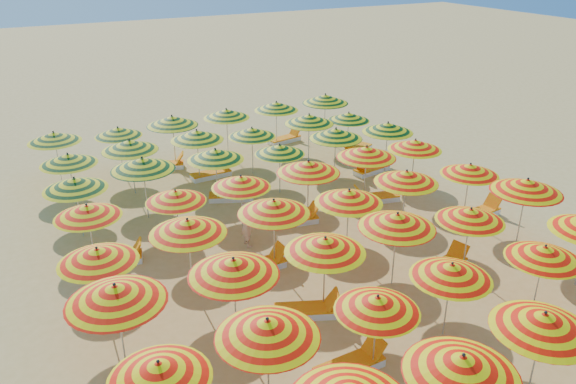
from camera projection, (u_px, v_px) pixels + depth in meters
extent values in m
plane|color=tan|center=(295.00, 241.00, 18.93)|extent=(120.00, 120.00, 0.00)
cone|color=#F06C00|center=(462.00, 365.00, 10.38)|extent=(2.68, 2.68, 0.42)
sphere|color=black|center=(464.00, 355.00, 10.28)|extent=(0.07, 0.07, 0.07)
cylinder|color=silver|center=(535.00, 358.00, 12.02)|extent=(0.04, 0.04, 2.17)
cone|color=#F06C00|center=(544.00, 322.00, 11.64)|extent=(2.36, 2.36, 0.41)
sphere|color=black|center=(546.00, 312.00, 11.54)|extent=(0.07, 0.07, 0.07)
cone|color=#F06C00|center=(159.00, 371.00, 10.53)|extent=(2.39, 2.39, 0.38)
sphere|color=black|center=(158.00, 361.00, 10.44)|extent=(0.07, 0.07, 0.07)
cylinder|color=silver|center=(268.00, 365.00, 11.77)|extent=(0.04, 0.04, 2.21)
cone|color=#F06C00|center=(267.00, 328.00, 11.38)|extent=(2.75, 2.75, 0.42)
sphere|color=black|center=(267.00, 319.00, 11.28)|extent=(0.07, 0.07, 0.07)
cylinder|color=silver|center=(375.00, 335.00, 12.88)|extent=(0.04, 0.04, 1.96)
cone|color=#F06C00|center=(377.00, 304.00, 12.53)|extent=(2.25, 2.25, 0.37)
sphere|color=black|center=(378.00, 296.00, 12.45)|extent=(0.07, 0.07, 0.07)
cylinder|color=silver|center=(447.00, 301.00, 14.04)|extent=(0.04, 0.04, 2.02)
cone|color=#F06C00|center=(451.00, 271.00, 13.68)|extent=(2.34, 2.34, 0.39)
sphere|color=black|center=(453.00, 263.00, 13.59)|extent=(0.07, 0.07, 0.07)
cylinder|color=silver|center=(538.00, 281.00, 14.90)|extent=(0.04, 0.04, 1.98)
cone|color=#F06C00|center=(544.00, 253.00, 14.55)|extent=(2.05, 2.05, 0.38)
sphere|color=black|center=(546.00, 246.00, 14.46)|extent=(0.07, 0.07, 0.07)
cylinder|color=silver|center=(121.00, 330.00, 12.79)|extent=(0.04, 0.04, 2.27)
cone|color=#F06C00|center=(116.00, 294.00, 12.38)|extent=(2.43, 2.43, 0.43)
sphere|color=black|center=(114.00, 284.00, 12.28)|extent=(0.08, 0.08, 0.08)
cylinder|color=silver|center=(235.00, 301.00, 13.85)|extent=(0.04, 0.04, 2.25)
cone|color=#F06C00|center=(234.00, 267.00, 13.45)|extent=(2.89, 2.89, 0.43)
sphere|color=black|center=(233.00, 258.00, 13.35)|extent=(0.07, 0.07, 0.07)
cylinder|color=silver|center=(324.00, 276.00, 14.97)|extent=(0.04, 0.04, 2.16)
cone|color=#F06C00|center=(325.00, 245.00, 14.59)|extent=(2.71, 2.71, 0.41)
sphere|color=black|center=(325.00, 237.00, 14.49)|extent=(0.07, 0.07, 0.07)
cylinder|color=silver|center=(394.00, 251.00, 16.12)|extent=(0.04, 0.04, 2.22)
cone|color=#F06C00|center=(397.00, 221.00, 15.73)|extent=(2.22, 2.22, 0.42)
sphere|color=black|center=(398.00, 213.00, 15.63)|extent=(0.07, 0.07, 0.07)
cylinder|color=silver|center=(467.00, 241.00, 16.82)|extent=(0.04, 0.04, 2.03)
cone|color=#F06C00|center=(470.00, 215.00, 16.46)|extent=(2.20, 2.20, 0.39)
sphere|color=black|center=(471.00, 208.00, 16.37)|extent=(0.07, 0.07, 0.07)
cylinder|color=silver|center=(522.00, 213.00, 18.27)|extent=(0.04, 0.04, 2.27)
cone|color=#F06C00|center=(527.00, 186.00, 17.86)|extent=(2.56, 2.56, 0.43)
sphere|color=black|center=(528.00, 179.00, 17.76)|extent=(0.08, 0.08, 0.08)
cylinder|color=silver|center=(102.00, 285.00, 14.65)|extent=(0.04, 0.04, 2.06)
cone|color=#F06C00|center=(98.00, 255.00, 14.29)|extent=(2.69, 2.69, 0.39)
sphere|color=black|center=(96.00, 248.00, 14.19)|extent=(0.07, 0.07, 0.07)
cylinder|color=silver|center=(190.00, 256.00, 15.87)|extent=(0.04, 0.04, 2.18)
cone|color=#F06C00|center=(188.00, 227.00, 15.48)|extent=(2.65, 2.65, 0.42)
sphere|color=black|center=(187.00, 219.00, 15.38)|extent=(0.07, 0.07, 0.07)
cylinder|color=silver|center=(274.00, 235.00, 17.00)|extent=(0.04, 0.04, 2.19)
cone|color=#F06C00|center=(274.00, 207.00, 16.61)|extent=(2.51, 2.51, 0.42)
sphere|color=black|center=(274.00, 200.00, 16.51)|extent=(0.07, 0.07, 0.07)
cylinder|color=silver|center=(348.00, 223.00, 17.78)|extent=(0.04, 0.04, 2.14)
cone|color=#F06C00|center=(349.00, 196.00, 17.40)|extent=(2.70, 2.70, 0.41)
sphere|color=black|center=(349.00, 190.00, 17.31)|extent=(0.07, 0.07, 0.07)
cylinder|color=silver|center=(404.00, 202.00, 19.15)|extent=(0.04, 0.04, 2.18)
cone|color=#F06C00|center=(406.00, 177.00, 18.76)|extent=(2.76, 2.76, 0.41)
sphere|color=black|center=(407.00, 170.00, 18.66)|extent=(0.07, 0.07, 0.07)
cylinder|color=silver|center=(467.00, 192.00, 20.07)|extent=(0.04, 0.04, 2.04)
cone|color=#F06C00|center=(470.00, 169.00, 19.71)|extent=(2.47, 2.47, 0.39)
sphere|color=black|center=(471.00, 163.00, 19.61)|extent=(0.07, 0.07, 0.07)
cylinder|color=silver|center=(91.00, 237.00, 17.09)|extent=(0.04, 0.04, 2.01)
cone|color=#F06C00|center=(87.00, 211.00, 16.73)|extent=(2.16, 2.16, 0.38)
sphere|color=black|center=(86.00, 205.00, 16.64)|extent=(0.07, 0.07, 0.07)
cylinder|color=silver|center=(178.00, 220.00, 18.19)|extent=(0.04, 0.04, 1.95)
cone|color=#F06C00|center=(176.00, 196.00, 17.85)|extent=(2.50, 2.50, 0.37)
sphere|color=black|center=(175.00, 190.00, 17.76)|extent=(0.07, 0.07, 0.07)
cylinder|color=silver|center=(242.00, 205.00, 19.11)|extent=(0.04, 0.04, 2.01)
cone|color=#F06C00|center=(241.00, 182.00, 18.76)|extent=(2.19, 2.19, 0.38)
sphere|color=black|center=(241.00, 176.00, 18.67)|extent=(0.07, 0.07, 0.07)
cylinder|color=silver|center=(308.00, 192.00, 19.82)|extent=(0.04, 0.04, 2.23)
cone|color=#F06C00|center=(308.00, 167.00, 19.43)|extent=(2.74, 2.74, 0.43)
sphere|color=black|center=(309.00, 160.00, 19.33)|extent=(0.07, 0.07, 0.07)
cylinder|color=silver|center=(365.00, 176.00, 21.19)|extent=(0.04, 0.04, 2.23)
cone|color=#F06C00|center=(366.00, 152.00, 20.79)|extent=(2.50, 2.50, 0.43)
sphere|color=black|center=(367.00, 146.00, 20.69)|extent=(0.07, 0.07, 0.07)
cylinder|color=silver|center=(413.00, 167.00, 22.26)|extent=(0.04, 0.04, 2.11)
cone|color=#F06C00|center=(415.00, 145.00, 21.89)|extent=(2.21, 2.21, 0.40)
sphere|color=black|center=(416.00, 139.00, 21.79)|extent=(0.07, 0.07, 0.07)
cylinder|color=silver|center=(79.00, 209.00, 18.78)|extent=(0.04, 0.04, 2.10)
cone|color=#6D7105|center=(75.00, 184.00, 18.41)|extent=(2.37, 2.37, 0.40)
sphere|color=black|center=(74.00, 177.00, 18.32)|extent=(0.07, 0.07, 0.07)
cylinder|color=silver|center=(145.00, 189.00, 20.05)|extent=(0.04, 0.04, 2.25)
cone|color=#6D7105|center=(142.00, 164.00, 19.65)|extent=(2.81, 2.81, 0.43)
sphere|color=black|center=(142.00, 157.00, 19.55)|extent=(0.08, 0.08, 0.08)
cylinder|color=silver|center=(217.00, 177.00, 21.24)|extent=(0.04, 0.04, 2.13)
cone|color=#6D7105|center=(215.00, 154.00, 20.86)|extent=(2.76, 2.76, 0.40)
sphere|color=black|center=(215.00, 149.00, 20.76)|extent=(0.07, 0.07, 0.07)
cylinder|color=silver|center=(280.00, 170.00, 22.13)|extent=(0.04, 0.04, 1.97)
cone|color=#6D7105|center=(280.00, 149.00, 21.78)|extent=(2.18, 2.18, 0.38)
sphere|color=black|center=(280.00, 144.00, 21.69)|extent=(0.07, 0.07, 0.07)
cylinder|color=silver|center=(335.00, 155.00, 23.30)|extent=(0.04, 0.04, 2.20)
cone|color=#6D7105|center=(336.00, 134.00, 22.91)|extent=(2.54, 2.54, 0.42)
sphere|color=black|center=(336.00, 128.00, 22.81)|extent=(0.07, 0.07, 0.07)
cylinder|color=silver|center=(386.00, 148.00, 24.11)|extent=(0.04, 0.04, 2.17)
cone|color=#6D7105|center=(388.00, 128.00, 23.72)|extent=(2.88, 2.88, 0.41)
sphere|color=black|center=(388.00, 122.00, 23.63)|extent=(0.07, 0.07, 0.07)
cylinder|color=silver|center=(72.00, 182.00, 20.93)|extent=(0.04, 0.04, 2.07)
cone|color=#6D7105|center=(68.00, 159.00, 20.56)|extent=(2.16, 2.16, 0.40)
sphere|color=black|center=(67.00, 153.00, 20.47)|extent=(0.07, 0.07, 0.07)
cylinder|color=silver|center=(132.00, 168.00, 22.02)|extent=(0.04, 0.04, 2.18)
cone|color=#6D7105|center=(130.00, 145.00, 21.64)|extent=(2.53, 2.53, 0.42)
sphere|color=black|center=(129.00, 139.00, 21.54)|extent=(0.07, 0.07, 0.07)
cylinder|color=silver|center=(198.00, 157.00, 23.17)|extent=(0.04, 0.04, 2.17)
cone|color=#6D7105|center=(197.00, 135.00, 22.79)|extent=(2.28, 2.28, 0.41)
sphere|color=black|center=(196.00, 130.00, 22.69)|extent=(0.07, 0.07, 0.07)
cylinder|color=silver|center=(252.00, 152.00, 23.96)|extent=(0.04, 0.04, 2.02)
cone|color=#6D7105|center=(252.00, 132.00, 23.60)|extent=(2.65, 2.65, 0.38)
sphere|color=black|center=(252.00, 127.00, 23.51)|extent=(0.07, 0.07, 0.07)
cylinder|color=silver|center=(309.00, 140.00, 25.15)|extent=(0.04, 0.04, 2.20)
cone|color=#6D7105|center=(309.00, 119.00, 24.76)|extent=(2.79, 2.79, 0.42)
sphere|color=black|center=(309.00, 114.00, 24.66)|extent=(0.07, 0.07, 0.07)
cylinder|color=silver|center=(348.00, 134.00, 26.23)|extent=(0.04, 0.04, 1.96)
cone|color=#6D7105|center=(349.00, 117.00, 25.88)|extent=(2.58, 2.58, 0.37)
sphere|color=black|center=(349.00, 112.00, 25.79)|extent=(0.07, 0.07, 0.07)
cylinder|color=silver|center=(58.00, 158.00, 23.11)|extent=(0.04, 0.04, 2.12)
cone|color=#6D7105|center=(54.00, 137.00, 22.74)|extent=(2.57, 2.57, 0.40)
sphere|color=black|center=(53.00, 132.00, 22.64)|extent=(0.07, 0.07, 0.07)
cylinder|color=silver|center=(121.00, 151.00, 24.09)|extent=(0.04, 0.04, 1.99)
cone|color=#6D7105|center=(118.00, 132.00, 23.74)|extent=(2.65, 2.65, 0.38)
sphere|color=black|center=(117.00, 127.00, 23.65)|extent=(0.07, 0.07, 0.07)
cylinder|color=silver|center=(174.00, 142.00, 24.78)|extent=(0.04, 0.04, 2.24)
cone|color=#6D7105|center=(172.00, 121.00, 24.38)|extent=(2.47, 2.47, 0.43)
sphere|color=black|center=(172.00, 115.00, 24.28)|extent=(0.07, 0.07, 0.07)
cylinder|color=silver|center=(227.00, 133.00, 26.18)|extent=(0.04, 0.04, 2.13)
cone|color=#6D7105|center=(226.00, 113.00, 25.81)|extent=(2.44, 2.44, 0.41)
sphere|color=black|center=(226.00, 108.00, 25.71)|extent=(0.07, 0.07, 0.07)
cylinder|color=silver|center=(276.00, 125.00, 27.32)|extent=(0.04, 0.04, 2.13)
cone|color=#6D7105|center=(276.00, 106.00, 26.94)|extent=(2.26, 2.26, 0.41)
sphere|color=black|center=(276.00, 101.00, 26.85)|extent=(0.07, 0.07, 0.07)
cylinder|color=silver|center=(325.00, 118.00, 28.05)|extent=(0.04, 0.04, 2.28)
cone|color=#6D7105|center=(325.00, 99.00, 27.64)|extent=(2.93, 2.93, 0.43)
sphere|color=black|center=(325.00, 94.00, 27.54)|extent=(0.08, 0.08, 0.08)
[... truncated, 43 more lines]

